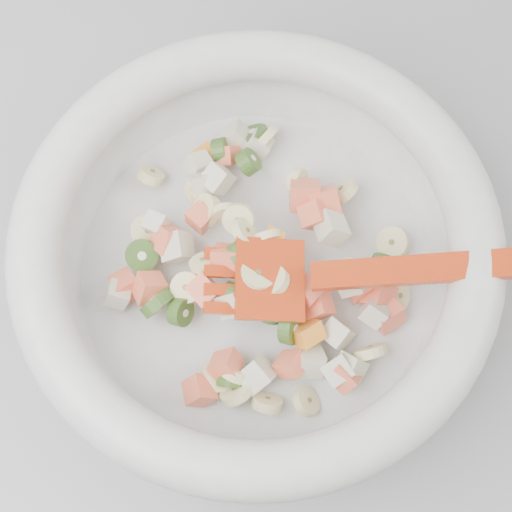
{
  "coord_description": "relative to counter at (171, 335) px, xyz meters",
  "views": [
    {
      "loc": [
        0.13,
        1.2,
        1.47
      ],
      "look_at": [
        0.13,
        1.39,
        0.95
      ],
      "focal_mm": 50.0,
      "sensor_mm": 36.0,
      "label": 1
    }
  ],
  "objects": [
    {
      "name": "mixing_bowl",
      "position": [
        0.13,
        -0.06,
        0.51
      ],
      "size": [
        0.42,
        0.37,
        0.11
      ],
      "color": "white",
      "rests_on": "counter"
    },
    {
      "name": "counter",
      "position": [
        0.0,
        0.0,
        0.0
      ],
      "size": [
        2.0,
        0.6,
        0.9
      ],
      "primitive_type": "cube",
      "color": "#96969B",
      "rests_on": "ground"
    }
  ]
}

